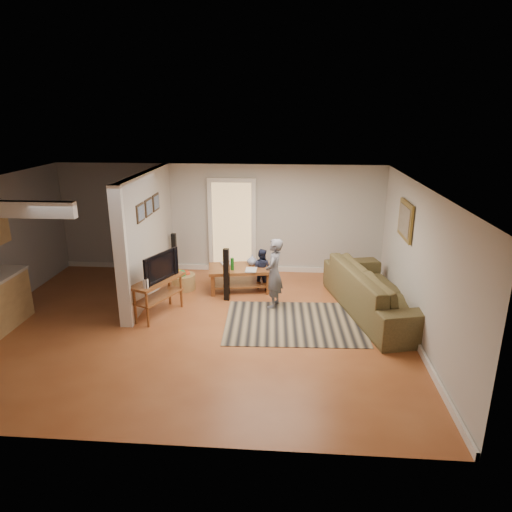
# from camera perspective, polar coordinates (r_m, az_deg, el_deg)

# --- Properties ---
(ground) EXTENTS (7.50, 7.50, 0.00)m
(ground) POSITION_cam_1_polar(r_m,az_deg,el_deg) (8.24, -7.58, -8.65)
(ground) COLOR brown
(ground) RESTS_ON ground
(room_shell) EXTENTS (7.54, 6.02, 2.52)m
(room_shell) POSITION_cam_1_polar(r_m,az_deg,el_deg) (8.39, -14.54, 2.08)
(room_shell) COLOR beige
(room_shell) RESTS_ON ground
(area_rug) EXTENTS (2.53, 1.90, 0.01)m
(area_rug) POSITION_cam_1_polar(r_m,az_deg,el_deg) (8.30, 4.81, -8.29)
(area_rug) COLOR black
(area_rug) RESTS_ON ground
(sofa) EXTENTS (1.86, 3.17, 0.87)m
(sofa) POSITION_cam_1_polar(r_m,az_deg,el_deg) (8.97, 14.81, -6.83)
(sofa) COLOR #484324
(sofa) RESTS_ON ground
(coffee_table) EXTENTS (1.40, 0.96, 0.76)m
(coffee_table) POSITION_cam_1_polar(r_m,az_deg,el_deg) (9.61, -1.94, -2.00)
(coffee_table) COLOR brown
(coffee_table) RESTS_ON ground
(tv_console) EXTENTS (0.83, 1.20, 0.97)m
(tv_console) POSITION_cam_1_polar(r_m,az_deg,el_deg) (8.51, -12.13, -3.31)
(tv_console) COLOR brown
(tv_console) RESTS_ON ground
(speaker_left) EXTENTS (0.12, 0.12, 1.08)m
(speaker_left) POSITION_cam_1_polar(r_m,az_deg,el_deg) (9.05, -3.71, -2.34)
(speaker_left) COLOR black
(speaker_left) RESTS_ON ground
(speaker_right) EXTENTS (0.10, 0.10, 0.98)m
(speaker_right) POSITION_cam_1_polar(r_m,az_deg,el_deg) (10.63, -10.15, 0.23)
(speaker_right) COLOR black
(speaker_right) RESTS_ON ground
(toy_basket) EXTENTS (0.50, 0.50, 0.45)m
(toy_basket) POSITION_cam_1_polar(r_m,az_deg,el_deg) (9.82, -9.06, -3.08)
(toy_basket) COLOR olive
(toy_basket) RESTS_ON ground
(child) EXTENTS (0.44, 0.56, 1.36)m
(child) POSITION_cam_1_polar(r_m,az_deg,el_deg) (8.94, 2.20, -6.29)
(child) COLOR slate
(child) RESTS_ON ground
(toddler) EXTENTS (0.51, 0.45, 0.88)m
(toddler) POSITION_cam_1_polar(r_m,az_deg,el_deg) (9.81, 0.68, -4.02)
(toddler) COLOR #1F2642
(toddler) RESTS_ON ground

